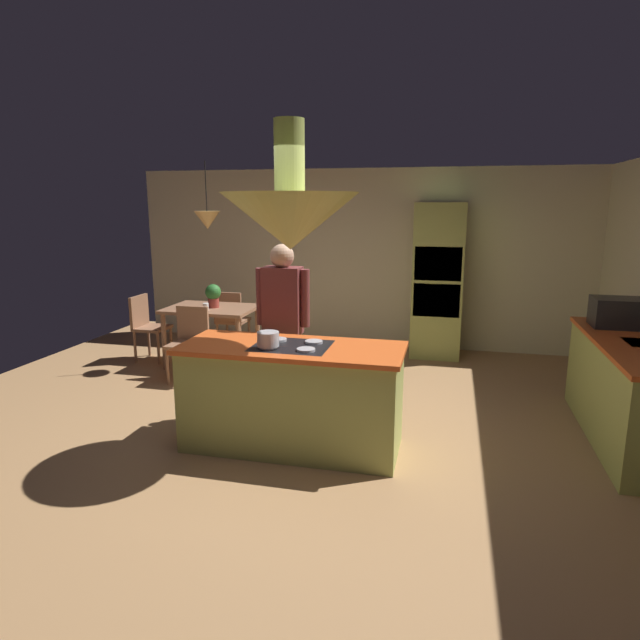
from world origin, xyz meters
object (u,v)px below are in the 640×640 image
object	(u,v)px
microwave_on_counter	(618,313)
potted_plant_on_table	(213,294)
dining_table	(211,315)
chair_by_back_wall	(231,317)
cooking_pot_on_cooktop	(268,339)
kitchen_island	(292,396)
person_at_island	(283,319)
cup_on_table	(206,307)
chair_at_corner	(147,323)
chair_facing_island	(190,338)
oven_tower	(438,281)

from	to	relation	value
microwave_on_counter	potted_plant_on_table	bearing A→B (deg)	171.31
dining_table	chair_by_back_wall	size ratio (longest dim) A/B	1.28
cooking_pot_on_cooktop	chair_by_back_wall	bearing A→B (deg)	118.36
chair_by_back_wall	cooking_pot_on_cooktop	bearing A→B (deg)	118.36
kitchen_island	dining_table	bearing A→B (deg)	128.99
kitchen_island	potted_plant_on_table	size ratio (longest dim) A/B	6.26
person_at_island	cup_on_table	world-z (taller)	person_at_island
chair_by_back_wall	cup_on_table	distance (m)	0.88
cup_on_table	microwave_on_counter	xyz separation A→B (m)	(4.52, -0.49, 0.24)
person_at_island	chair_at_corner	xyz separation A→B (m)	(-2.36, 1.44, -0.47)
potted_plant_on_table	microwave_on_counter	size ratio (longest dim) A/B	0.65
dining_table	chair_at_corner	distance (m)	0.95
chair_facing_island	cooking_pot_on_cooktop	distance (m)	2.28
dining_table	chair_facing_island	world-z (taller)	chair_facing_island
microwave_on_counter	chair_at_corner	bearing A→B (deg)	172.83
oven_tower	kitchen_island	bearing A→B (deg)	-108.74
cup_on_table	cooking_pot_on_cooktop	xyz separation A→B (m)	(1.52, -2.03, 0.18)
chair_at_corner	cup_on_table	xyz separation A→B (m)	(0.96, -0.20, 0.30)
kitchen_island	microwave_on_counter	size ratio (longest dim) A/B	4.08
oven_tower	dining_table	size ratio (longest dim) A/B	1.86
microwave_on_counter	chair_by_back_wall	bearing A→B (deg)	163.89
dining_table	cup_on_table	distance (m)	0.25
kitchen_island	oven_tower	distance (m)	3.47
dining_table	microwave_on_counter	world-z (taller)	microwave_on_counter
oven_tower	person_at_island	xyz separation A→B (m)	(-1.38, -2.58, -0.06)
oven_tower	microwave_on_counter	bearing A→B (deg)	-46.47
chair_facing_island	chair_at_corner	bearing A→B (deg)	146.43
chair_facing_island	person_at_island	bearing A→B (deg)	-29.99
potted_plant_on_table	kitchen_island	bearing A→B (deg)	-51.61
oven_tower	chair_facing_island	size ratio (longest dim) A/B	2.39
kitchen_island	chair_facing_island	xyz separation A→B (m)	(-1.70, 1.48, 0.05)
potted_plant_on_table	cooking_pot_on_cooktop	size ratio (longest dim) A/B	1.67
oven_tower	chair_at_corner	size ratio (longest dim) A/B	2.39
oven_tower	chair_by_back_wall	size ratio (longest dim) A/B	2.39
potted_plant_on_table	cup_on_table	world-z (taller)	potted_plant_on_table
kitchen_island	cup_on_table	size ratio (longest dim) A/B	20.87
dining_table	potted_plant_on_table	size ratio (longest dim) A/B	3.73
cup_on_table	chair_at_corner	bearing A→B (deg)	168.21
oven_tower	dining_table	distance (m)	3.05
dining_table	chair_by_back_wall	distance (m)	0.64
chair_at_corner	cooking_pot_on_cooktop	bearing A→B (deg)	-131.99
chair_facing_island	cup_on_table	distance (m)	0.52
cup_on_table	microwave_on_counter	world-z (taller)	microwave_on_counter
chair_at_corner	potted_plant_on_table	distance (m)	1.06
potted_plant_on_table	microwave_on_counter	distance (m)	4.56
oven_tower	potted_plant_on_table	xyz separation A→B (m)	(-2.76, -1.14, -0.11)
dining_table	person_at_island	world-z (taller)	person_at_island
oven_tower	cup_on_table	size ratio (longest dim) A/B	23.08
person_at_island	chair_at_corner	bearing A→B (deg)	148.55
chair_by_back_wall	potted_plant_on_table	world-z (taller)	potted_plant_on_table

